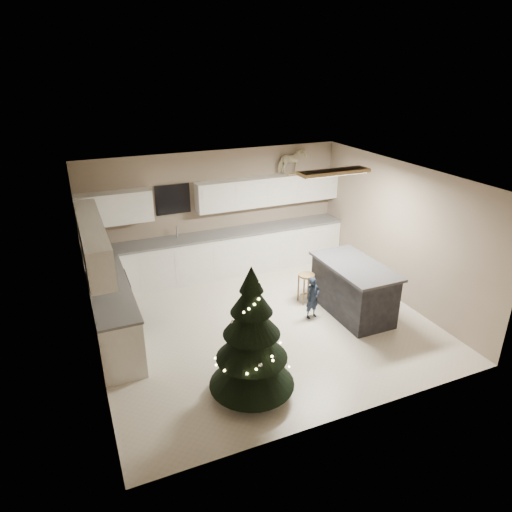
% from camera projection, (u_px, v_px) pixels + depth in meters
% --- Properties ---
extents(ground_plane, '(5.50, 5.50, 0.00)m').
position_uv_depth(ground_plane, '(264.00, 323.00, 8.00)').
color(ground_plane, beige).
extents(room_shell, '(5.52, 5.02, 2.61)m').
position_uv_depth(room_shell, '(266.00, 229.00, 7.32)').
color(room_shell, gray).
rests_on(room_shell, ground_plane).
extents(cabinetry, '(5.50, 3.20, 2.00)m').
position_uv_depth(cabinetry, '(186.00, 258.00, 8.77)').
color(cabinetry, white).
rests_on(cabinetry, ground_plane).
extents(island, '(0.90, 1.70, 0.95)m').
position_uv_depth(island, '(353.00, 288.00, 8.18)').
color(island, black).
rests_on(island, ground_plane).
extents(bar_stool, '(0.30, 0.30, 0.58)m').
position_uv_depth(bar_stool, '(306.00, 281.00, 8.55)').
color(bar_stool, olive).
rests_on(bar_stool, ground_plane).
extents(christmas_tree, '(1.21, 1.17, 1.94)m').
position_uv_depth(christmas_tree, '(252.00, 345.00, 6.01)').
color(christmas_tree, '#3F2816').
rests_on(christmas_tree, ground_plane).
extents(toddler, '(0.32, 0.24, 0.78)m').
position_uv_depth(toddler, '(313.00, 298.00, 8.05)').
color(toddler, '#192236').
rests_on(toddler, ground_plane).
extents(rocking_horse, '(0.64, 0.37, 0.53)m').
position_uv_depth(rocking_horse, '(292.00, 161.00, 9.68)').
color(rocking_horse, olive).
rests_on(rocking_horse, cabinetry).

